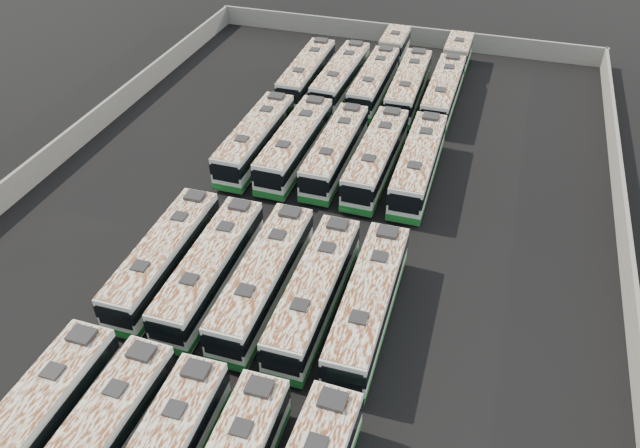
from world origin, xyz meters
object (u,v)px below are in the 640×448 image
(bus_front_far_left, at_px, (26,434))
(bus_midfront_center, at_px, (263,279))
(bus_back_center, at_px, (381,69))
(bus_back_far_right, at_px, (448,78))
(bus_midfront_left, at_px, (211,269))
(bus_midfront_far_left, at_px, (164,257))
(bus_midfront_far_right, at_px, (368,304))
(bus_midback_right, at_px, (376,157))
(bus_back_right, at_px, (408,87))
(bus_midback_left, at_px, (295,144))
(bus_midback_far_right, at_px, (419,164))
(bus_midback_center, at_px, (335,151))
(bus_back_far_left, at_px, (307,73))
(bus_midback_far_left, at_px, (256,139))
(bus_back_left, at_px, (341,77))
(bus_midfront_right, at_px, (314,292))

(bus_front_far_left, xyz_separation_m, bus_midfront_center, (6.97, 13.74, -0.02))
(bus_back_center, xyz_separation_m, bus_back_far_right, (6.90, -0.13, 0.03))
(bus_midfront_left, distance_m, bus_back_far_right, 34.55)
(bus_midfront_far_left, bearing_deg, bus_midfront_center, -1.06)
(bus_midfront_far_right, bearing_deg, bus_midback_right, 100.99)
(bus_midfront_center, relative_size, bus_back_right, 1.00)
(bus_midback_left, relative_size, bus_midback_far_right, 1.01)
(bus_back_far_right, bearing_deg, bus_back_center, 179.22)
(bus_midback_center, bearing_deg, bus_midfront_center, -89.55)
(bus_midfront_center, bearing_deg, bus_back_far_left, 103.18)
(bus_front_far_left, bearing_deg, bus_midfront_far_left, 90.67)
(bus_midfront_far_left, relative_size, bus_back_center, 0.65)
(bus_midback_far_right, xyz_separation_m, bus_back_far_left, (-13.88, 13.57, -0.05))
(bus_back_far_left, bearing_deg, bus_midfront_far_right, -65.90)
(bus_back_center, bearing_deg, bus_midback_left, -101.45)
(bus_midback_far_right, relative_size, bus_back_far_right, 0.66)
(bus_midfront_far_right, xyz_separation_m, bus_back_center, (-6.90, 33.08, -0.06))
(bus_midback_far_left, relative_size, bus_midback_center, 1.03)
(bus_midback_right, bearing_deg, bus_midback_far_left, -178.20)
(bus_midback_center, distance_m, bus_back_far_right, 18.00)
(bus_midback_left, height_order, bus_midback_right, bus_midback_left)
(bus_midback_left, height_order, bus_back_left, bus_midback_left)
(bus_back_far_left, xyz_separation_m, bus_back_far_right, (13.83, 3.09, 0.01))
(bus_midfront_far_left, distance_m, bus_midback_far_left, 15.91)
(bus_midfront_right, bearing_deg, bus_midback_left, 112.98)
(bus_midfront_right, bearing_deg, bus_midback_far_right, 78.03)
(bus_midfront_right, xyz_separation_m, bus_midback_far_left, (-10.42, 16.11, 0.02))
(bus_midback_far_left, bearing_deg, bus_back_left, 76.10)
(bus_midback_center, distance_m, bus_midback_right, 3.47)
(bus_midback_right, bearing_deg, bus_midback_center, 179.90)
(bus_midfront_left, relative_size, bus_midfront_far_right, 0.98)
(bus_midfront_left, relative_size, bus_midback_center, 1.02)
(bus_midfront_left, bearing_deg, bus_midfront_far_right, -0.51)
(bus_midfront_far_right, relative_size, bus_back_far_right, 0.66)
(bus_midfront_left, distance_m, bus_back_far_left, 30.07)
(bus_midfront_left, xyz_separation_m, bus_midback_center, (3.50, 16.31, -0.02))
(bus_midfront_left, relative_size, bus_midfront_center, 0.98)
(bus_midfront_far_right, bearing_deg, bus_midfront_far_left, 178.54)
(bus_midfront_center, bearing_deg, bus_back_far_right, 78.19)
(bus_midfront_left, xyz_separation_m, bus_back_far_left, (-3.47, 29.87, -0.01))
(bus_midfront_far_right, height_order, bus_back_center, bus_midfront_far_right)
(bus_back_far_right, bearing_deg, bus_midback_right, -101.23)
(bus_midfront_left, bearing_deg, bus_midfront_center, 1.18)
(bus_midback_far_right, bearing_deg, bus_back_left, 126.63)
(bus_midfront_center, bearing_deg, bus_midfront_far_left, 179.45)
(bus_midback_left, bearing_deg, bus_midfront_left, -89.39)
(bus_back_center, bearing_deg, bus_back_far_left, -155.14)
(bus_midback_right, bearing_deg, bus_midfront_far_right, -77.48)
(bus_midfront_far_left, bearing_deg, bus_midback_far_left, 89.49)
(bus_midback_far_right, bearing_deg, bus_midback_right, -179.92)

